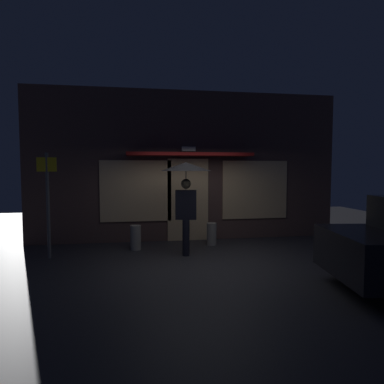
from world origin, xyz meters
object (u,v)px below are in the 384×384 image
at_px(street_sign_post, 48,199).
at_px(sidewalk_bollard, 136,238).
at_px(person_with_umbrella, 186,182).
at_px(sidewalk_bollard_2, 212,234).

relative_size(street_sign_post, sidewalk_bollard, 3.89).
height_order(person_with_umbrella, street_sign_post, street_sign_post).
xyz_separation_m(sidewalk_bollard, sidewalk_bollard_2, (1.90, 0.20, -0.01)).
relative_size(person_with_umbrella, sidewalk_bollard_2, 3.68).
xyz_separation_m(street_sign_post, sidewalk_bollard_2, (3.73, 0.68, -1.01)).
distance_m(person_with_umbrella, sidewalk_bollard, 1.86).
relative_size(street_sign_post, sidewalk_bollard_2, 4.03).
height_order(street_sign_post, sidewalk_bollard, street_sign_post).
distance_m(sidewalk_bollard, sidewalk_bollard_2, 1.91).
relative_size(sidewalk_bollard, sidewalk_bollard_2, 1.04).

